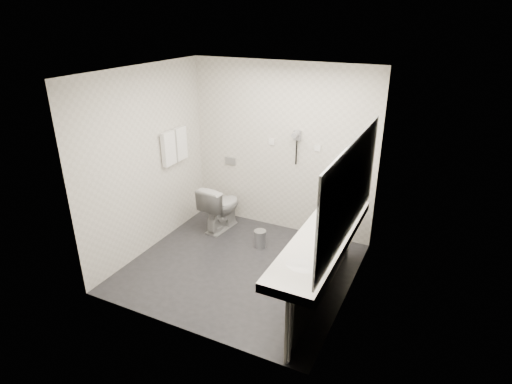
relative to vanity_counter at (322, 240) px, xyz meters
The scene contains 32 objects.
floor 1.39m from the vanity_counter, 169.92° to the left, with size 2.80×2.80×0.00m, color #232327.
ceiling 2.05m from the vanity_counter, 169.92° to the left, with size 2.80×2.80×0.00m, color white.
wall_back 1.93m from the vanity_counter, 126.87° to the left, with size 2.80×2.80×0.00m, color silver.
wall_front 1.64m from the vanity_counter, 135.64° to the right, with size 2.80×2.80×0.00m, color silver.
wall_left 2.57m from the vanity_counter, behind, with size 2.60×2.60×0.00m, color silver.
wall_right 0.56m from the vanity_counter, 36.03° to the left, with size 2.60×2.60×0.00m, color silver.
vanity_counter is the anchor object (origin of this frame).
vanity_panel 0.43m from the vanity_counter, ahead, with size 0.03×2.15×0.75m, color gray.
vanity_post_near 1.12m from the vanity_counter, 86.97° to the right, with size 0.06×0.06×0.75m, color silver.
vanity_post_far 1.12m from the vanity_counter, 86.97° to the left, with size 0.06×0.06×0.75m, color silver.
mirror 0.70m from the vanity_counter, ahead, with size 0.02×2.20×1.05m, color #B2BCC6.
basin_near 0.65m from the vanity_counter, 90.00° to the right, with size 0.40×0.31×0.05m, color white.
basin_far 0.65m from the vanity_counter, 90.00° to the left, with size 0.40×0.31×0.05m, color white.
faucet_near 0.69m from the vanity_counter, 73.30° to the right, with size 0.04×0.04×0.15m, color silver.
faucet_far 0.69m from the vanity_counter, 73.30° to the left, with size 0.04×0.04×0.15m, color silver.
soap_bottle_a 0.12m from the vanity_counter, 52.36° to the left, with size 0.05×0.05×0.11m, color silver.
soap_bottle_b 0.15m from the vanity_counter, 59.61° to the left, with size 0.06×0.06×0.08m, color silver.
soap_bottle_c 0.13m from the vanity_counter, 21.05° to the right, with size 0.05×0.05×0.12m, color silver.
glass_left 0.30m from the vanity_counter, 59.96° to the left, with size 0.06×0.06×0.11m, color silver.
glass_right 0.31m from the vanity_counter, 64.94° to the left, with size 0.07×0.07×0.12m, color silver.
toilet 2.22m from the vanity_counter, 151.34° to the left, with size 0.41×0.72×0.73m, color white.
flush_plate 2.48m from the vanity_counter, 143.06° to the left, with size 0.18×0.02×0.12m, color #B2B5BA.
pedal_bin 1.53m from the vanity_counter, 144.96° to the left, with size 0.17×0.17×0.24m, color #B2B5BA.
bin_lid 1.48m from the vanity_counter, 144.96° to the left, with size 0.17×0.17×0.01m, color #B2B5BA.
towel_rail 2.69m from the vanity_counter, 163.14° to the left, with size 0.02×0.02×0.62m, color silver.
towel_near 2.59m from the vanity_counter, 166.10° to the left, with size 0.07×0.24×0.48m, color white.
towel_far 2.67m from the vanity_counter, 160.15° to the left, with size 0.07×0.24×0.48m, color white.
dryer_cradle 1.85m from the vanity_counter, 120.76° to the left, with size 0.10×0.04×0.14m, color gray.
dryer_barrel 1.81m from the vanity_counter, 122.01° to the left, with size 0.08×0.08×0.14m, color gray.
dryer_cord 1.76m from the vanity_counter, 121.02° to the left, with size 0.02×0.02×0.35m, color black.
switch_plate_a 2.04m from the vanity_counter, 130.59° to the left, with size 0.09×0.02×0.09m, color white.
switch_plate_b 1.69m from the vanity_counter, 111.13° to the left, with size 0.09×0.02×0.09m, color white.
Camera 1 is at (2.23, -4.12, 3.10)m, focal length 29.45 mm.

